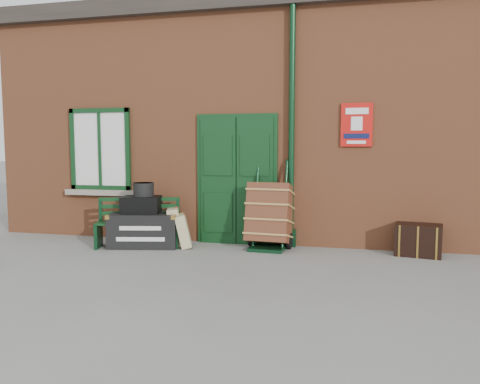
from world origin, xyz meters
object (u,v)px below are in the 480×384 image
(bench, at_px, (138,221))
(houdini_trunk, at_px, (145,230))
(dark_trunk, at_px, (418,240))
(porter_trolley, at_px, (270,215))

(bench, bearing_deg, houdini_trunk, -6.02)
(bench, distance_m, dark_trunk, 4.58)
(bench, bearing_deg, dark_trunk, -12.08)
(houdini_trunk, xyz_separation_m, porter_trolley, (2.11, 0.33, 0.28))
(dark_trunk, bearing_deg, porter_trolley, -168.92)
(porter_trolley, distance_m, dark_trunk, 2.38)
(houdini_trunk, bearing_deg, dark_trunk, -7.41)
(houdini_trunk, bearing_deg, porter_trolley, -3.15)
(bench, height_order, porter_trolley, porter_trolley)
(porter_trolley, relative_size, dark_trunk, 2.13)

